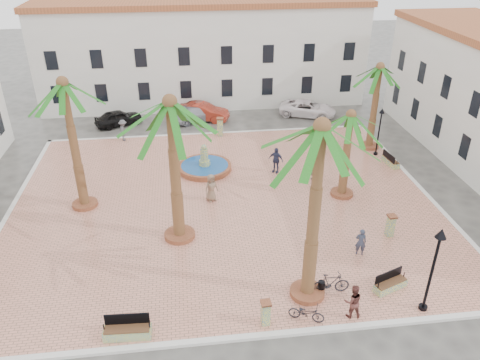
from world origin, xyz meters
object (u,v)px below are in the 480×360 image
at_px(palm_sw, 171,120).
at_px(bollard_se, 266,313).
at_px(bench_se, 390,284).
at_px(cyclist_b, 353,301).
at_px(lamppost_e, 380,124).
at_px(bollard_n, 220,126).
at_px(bicycle_a, 306,313).
at_px(pedestrian_north, 123,130).
at_px(bench_s, 128,331).
at_px(car_silver, 198,113).
at_px(bench_ne, 331,142).
at_px(fountain, 205,166).
at_px(car_red, 202,112).
at_px(palm_e, 350,126).
at_px(palm_ne, 379,77).
at_px(litter_bin, 321,287).
at_px(car_black, 119,118).
at_px(pedestrian_fountain_b, 276,160).
at_px(car_white, 308,108).
at_px(palm_s, 320,148).
at_px(palm_nw, 65,97).
at_px(bench_e, 390,161).
at_px(cyclist_a, 361,242).
at_px(bollard_e, 391,225).
at_px(pedestrian_fountain_a, 211,188).
at_px(bicycle_b, 331,283).
at_px(lamppost_s, 436,256).
at_px(pedestrian_east, 314,170).

relative_size(palm_sw, bollard_se, 6.65).
height_order(bench_se, cyclist_b, cyclist_b).
xyz_separation_m(lamppost_e, bollard_n, (-11.30, 5.05, -1.69)).
distance_m(bench_se, lamppost_e, 15.28).
height_order(bicycle_a, pedestrian_north, pedestrian_north).
distance_m(bench_s, car_silver, 25.02).
relative_size(bench_ne, lamppost_e, 0.53).
relative_size(fountain, lamppost_e, 1.03).
height_order(bollard_n, car_red, bollard_n).
relative_size(palm_e, car_red, 1.24).
bearing_deg(palm_ne, litter_bin, -117.99).
relative_size(bench_se, car_red, 0.39).
height_order(cyclist_b, car_black, cyclist_b).
height_order(palm_ne, bicycle_a, palm_ne).
height_order(palm_sw, pedestrian_fountain_b, palm_sw).
bearing_deg(car_white, palm_s, -173.67).
bearing_deg(bollard_se, palm_nw, 130.46).
xyz_separation_m(bench_e, bollard_se, (-11.58, -14.02, 0.39)).
height_order(lamppost_e, cyclist_a, lamppost_e).
bearing_deg(palm_nw, fountain, 27.19).
distance_m(bollard_n, bollard_e, 17.21).
xyz_separation_m(cyclist_b, car_silver, (-5.59, 24.70, -0.26)).
bearing_deg(bollard_e, bench_s, -157.99).
bearing_deg(cyclist_a, litter_bin, 60.09).
relative_size(bench_s, pedestrian_fountain_b, 1.09).
distance_m(fountain, bench_s, 15.40).
height_order(palm_ne, lamppost_e, palm_ne).
relative_size(bench_s, pedestrian_fountain_a, 1.11).
bearing_deg(palm_e, fountain, 151.67).
xyz_separation_m(palm_e, car_black, (-15.37, 14.18, -4.18)).
xyz_separation_m(bicycle_b, car_white, (4.84, 23.13, 0.01)).
height_order(palm_s, bench_ne, palm_s).
distance_m(palm_nw, pedestrian_fountain_b, 14.18).
bearing_deg(bollard_e, palm_e, 104.44).
xyz_separation_m(lamppost_s, bollard_n, (-7.33, 20.80, -2.16)).
distance_m(palm_e, bench_ne, 8.77).
bearing_deg(fountain, bench_e, -3.64).
bearing_deg(bench_ne, bench_se, 167.60).
height_order(litter_bin, cyclist_b, cyclist_b).
xyz_separation_m(bench_e, bicycle_a, (-9.78, -14.02, 0.16)).
distance_m(bench_s, bicycle_b, 9.34).
xyz_separation_m(palm_ne, bollard_se, (-11.16, -17.10, -4.90)).
bearing_deg(bench_e, palm_sw, 108.65).
relative_size(palm_ne, bollard_e, 5.02).
height_order(palm_ne, car_white, palm_ne).
relative_size(bicycle_a, pedestrian_fountain_b, 0.86).
relative_size(bench_e, litter_bin, 2.76).
xyz_separation_m(pedestrian_fountain_b, car_silver, (-4.89, 10.79, -0.34)).
bearing_deg(pedestrian_east, pedestrian_north, -112.52).
distance_m(palm_s, bench_e, 17.18).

